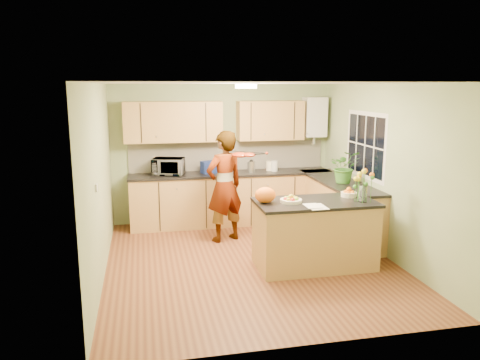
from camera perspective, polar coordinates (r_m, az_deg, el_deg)
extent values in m
plane|color=#5D2E1A|center=(6.78, 1.24, -9.92)|extent=(4.50, 4.50, 0.00)
cube|color=white|center=(6.32, 1.34, 11.72)|extent=(4.00, 4.50, 0.02)
cube|color=gray|center=(8.61, -2.11, 3.28)|extent=(4.00, 0.02, 2.50)
cube|color=gray|center=(4.33, 8.09, -5.00)|extent=(4.00, 0.02, 2.50)
cube|color=gray|center=(6.29, -16.74, -0.22)|extent=(0.02, 4.50, 2.50)
cube|color=gray|center=(7.15, 17.11, 1.11)|extent=(0.02, 4.50, 2.50)
cube|color=#B08546|center=(8.49, -1.06, -2.34)|extent=(3.60, 0.60, 0.90)
cube|color=black|center=(8.38, -1.06, 0.77)|extent=(3.64, 0.62, 0.04)
cube|color=#B08546|center=(7.93, 11.92, -3.57)|extent=(0.60, 2.20, 0.90)
cube|color=black|center=(7.82, 11.99, -0.24)|extent=(0.62, 2.24, 0.04)
cube|color=white|center=(8.62, -1.44, 2.96)|extent=(3.60, 0.02, 0.52)
cube|color=#B08546|center=(8.27, -8.14, 7.02)|extent=(1.70, 0.34, 0.70)
cube|color=#B08546|center=(8.56, 3.71, 7.26)|extent=(1.20, 0.34, 0.70)
cube|color=silver|center=(8.83, 9.07, 7.59)|extent=(0.40, 0.30, 0.72)
cylinder|color=#B5B5BA|center=(8.87, 8.99, 5.02)|extent=(0.06, 0.06, 0.20)
cube|color=silver|center=(7.63, 15.04, 4.12)|extent=(0.01, 1.30, 1.05)
cube|color=black|center=(7.62, 15.01, 4.12)|extent=(0.01, 1.18, 0.92)
cube|color=silver|center=(5.70, -17.10, -0.91)|extent=(0.02, 0.09, 0.09)
cylinder|color=#FFEABF|center=(6.61, 0.74, 11.36)|extent=(0.30, 0.30, 0.06)
cylinder|color=silver|center=(6.61, 0.74, 11.62)|extent=(0.10, 0.10, 0.02)
cube|color=#B08546|center=(6.56, 9.07, -6.68)|extent=(1.59, 0.79, 0.89)
cube|color=black|center=(6.43, 9.19, -2.72)|extent=(1.63, 0.83, 0.04)
cylinder|color=#EFE3BF|center=(6.30, 6.23, -2.53)|extent=(0.29, 0.29, 0.04)
cylinder|color=#EFE3BF|center=(6.76, 13.11, -1.72)|extent=(0.22, 0.22, 0.06)
cylinder|color=silver|center=(6.48, 14.77, -1.63)|extent=(0.11, 0.11, 0.23)
ellipsoid|color=orange|center=(6.23, 3.10, -1.84)|extent=(0.36, 0.34, 0.21)
cube|color=white|center=(6.12, 9.33, -3.21)|extent=(0.23, 0.32, 0.01)
imported|color=#D8A284|center=(7.44, -1.90, -0.80)|extent=(0.77, 0.65, 1.78)
imported|color=silver|center=(8.25, -8.72, 1.64)|extent=(0.61, 0.49, 0.29)
cube|color=navy|center=(8.34, -3.80, 1.58)|extent=(0.31, 0.26, 0.21)
cylinder|color=#B5B5BA|center=(8.42, 1.38, 1.63)|extent=(0.14, 0.14, 0.19)
sphere|color=black|center=(8.40, 1.39, 2.52)|extent=(0.07, 0.07, 0.07)
cylinder|color=#EFE3BF|center=(8.57, 3.58, 1.73)|extent=(0.14, 0.14, 0.18)
cylinder|color=silver|center=(8.53, 4.22, 1.71)|extent=(0.14, 0.14, 0.19)
imported|color=#397828|center=(7.62, 12.67, 1.58)|extent=(0.57, 0.53, 0.53)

